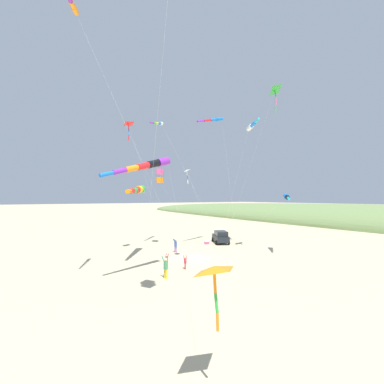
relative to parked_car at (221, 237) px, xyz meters
name	(u,v)px	position (x,y,z in m)	size (l,w,h in m)	color
ground_plane	(195,258)	(8.85, 6.11, -0.95)	(600.00, 600.00, 0.00)	#C6B58C
parked_car	(221,237)	(0.00, 0.00, 0.00)	(3.61, 4.67, 1.85)	black
cooler_box	(207,243)	(2.29, -0.47, -0.74)	(0.62, 0.42, 0.42)	#EF4C93
person_adult_flyer	(166,266)	(15.26, 11.04, 0.08)	(0.48, 0.60, 1.90)	gold
person_child_green_jacket	(176,245)	(9.15, 2.13, -0.02)	(0.53, 0.42, 1.72)	#8E6B9E
person_child_grey_jacket	(167,259)	(13.25, 7.47, -0.27)	(0.45, 0.41, 1.24)	#B72833
person_bystander_far	(185,262)	(12.31, 9.47, -0.23)	(0.42, 0.47, 1.33)	#B72833
kite_delta_checkered_midright	(274,91)	(0.99, 11.06, 18.50)	(2.32, 11.31, 20.05)	green
kite_windsock_long_streamer_right	(71,1)	(22.97, 11.32, 19.79)	(12.15, 3.91, 21.11)	orange
kite_windsock_yellow_midlevel	(138,190)	(14.58, 2.94, 6.86)	(17.39, 9.03, 8.43)	green
kite_delta_orange_high_right	(129,124)	(15.10, 1.35, 14.64)	(7.08, 2.80, 15.95)	red
kite_delta_red_high_left	(187,172)	(10.93, 7.61, 8.74)	(10.61, 8.58, 9.98)	white
kite_windsock_rainbow_low_near	(287,197)	(-1.47, 10.81, 6.06)	(2.69, 11.01, 7.46)	blue
kite_delta_striped_overhead	(214,271)	(20.29, 24.08, 3.44)	(7.51, 12.86, 4.67)	orange
kite_windsock_green_low_center	(146,165)	(16.77, 10.37, 8.72)	(9.58, 2.99, 10.65)	purple
kite_windsock_magenta_far_left	(158,123)	(9.46, -2.28, 16.45)	(13.98, 3.73, 18.08)	white
kite_box_teal_far_right	(160,176)	(9.09, -2.40, 9.07)	(7.07, 1.16, 11.00)	#EF4C93
kite_windsock_white_trailing	(214,120)	(3.21, 2.44, 16.84)	(9.73, 3.18, 18.63)	blue
kite_windsock_black_fish_shape	(252,126)	(-2.22, 4.39, 16.37)	(2.32, 8.87, 17.70)	white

